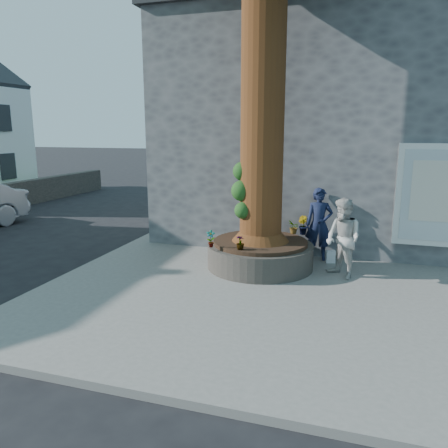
% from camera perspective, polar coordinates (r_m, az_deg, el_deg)
% --- Properties ---
extents(ground, '(120.00, 120.00, 0.00)m').
position_cam_1_polar(ground, '(8.16, -4.04, -9.98)').
color(ground, black).
rests_on(ground, ground).
extents(pavement, '(9.00, 8.00, 0.12)m').
position_cam_1_polar(pavement, '(8.67, 7.79, -8.28)').
color(pavement, slate).
rests_on(pavement, ground).
extents(yellow_line, '(0.10, 30.00, 0.01)m').
position_cam_1_polar(yellow_line, '(10.39, -17.93, -5.62)').
color(yellow_line, yellow).
rests_on(yellow_line, ground).
extents(stone_shop, '(10.30, 8.30, 6.30)m').
position_cam_1_polar(stone_shop, '(14.22, 16.55, 12.05)').
color(stone_shop, '#4A4B4E').
rests_on(stone_shop, ground).
extents(planter, '(2.30, 2.30, 0.60)m').
position_cam_1_polar(planter, '(9.62, 4.73, -3.92)').
color(planter, black).
rests_on(planter, pavement).
extents(man, '(0.67, 0.49, 1.67)m').
position_cam_1_polar(man, '(10.24, 12.29, -0.03)').
color(man, '#131B36').
rests_on(man, pavement).
extents(woman, '(0.99, 0.99, 1.62)m').
position_cam_1_polar(woman, '(9.11, 15.30, -1.85)').
color(woman, '#BAB8B2').
rests_on(woman, pavement).
extents(shopping_bag, '(0.23, 0.17, 0.28)m').
position_cam_1_polar(shopping_bag, '(10.21, 13.74, -4.16)').
color(shopping_bag, white).
rests_on(shopping_bag, pavement).
extents(plant_a, '(0.21, 0.17, 0.36)m').
position_cam_1_polar(plant_a, '(8.92, -1.75, -1.94)').
color(plant_a, gray).
rests_on(plant_a, planter).
extents(plant_b, '(0.33, 0.33, 0.43)m').
position_cam_1_polar(plant_b, '(10.18, 10.22, -0.15)').
color(plant_b, gray).
rests_on(plant_b, planter).
extents(plant_c, '(0.17, 0.17, 0.29)m').
position_cam_1_polar(plant_c, '(8.75, 2.13, -2.44)').
color(plant_c, gray).
rests_on(plant_c, planter).
extents(plant_d, '(0.31, 0.33, 0.31)m').
position_cam_1_polar(plant_d, '(10.21, 9.11, -0.41)').
color(plant_d, gray).
rests_on(plant_d, planter).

